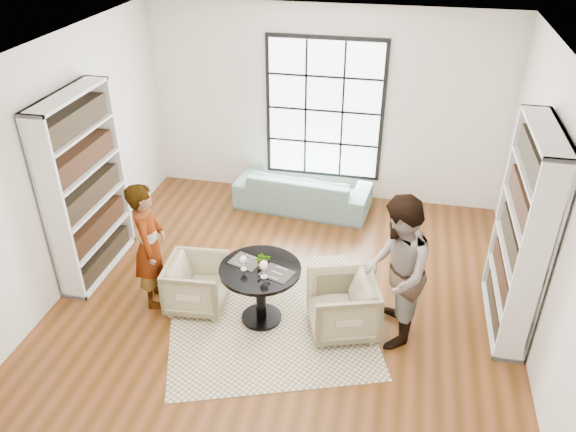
% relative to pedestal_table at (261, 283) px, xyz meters
% --- Properties ---
extents(ground, '(6.00, 6.00, 0.00)m').
position_rel_pedestal_table_xyz_m(ground, '(0.20, 0.26, -0.54)').
color(ground, brown).
extents(room_shell, '(6.00, 6.01, 6.00)m').
position_rel_pedestal_table_xyz_m(room_shell, '(0.20, 0.80, 0.72)').
color(room_shell, silver).
rests_on(room_shell, ground).
extents(rug, '(2.95, 2.95, 0.01)m').
position_rel_pedestal_table_xyz_m(rug, '(0.09, 0.04, -0.53)').
color(rug, beige).
rests_on(rug, ground).
extents(pedestal_table, '(0.92, 0.92, 0.74)m').
position_rel_pedestal_table_xyz_m(pedestal_table, '(0.00, 0.00, 0.00)').
color(pedestal_table, black).
rests_on(pedestal_table, ground).
extents(sofa, '(2.14, 1.01, 0.61)m').
position_rel_pedestal_table_xyz_m(sofa, '(-0.02, 2.71, -0.23)').
color(sofa, gray).
rests_on(sofa, ground).
extents(armchair_left, '(0.75, 0.73, 0.64)m').
position_rel_pedestal_table_xyz_m(armchair_left, '(-0.81, 0.09, -0.22)').
color(armchair_left, '#C0B689').
rests_on(armchair_left, ground).
extents(armchair_right, '(0.93, 0.92, 0.68)m').
position_rel_pedestal_table_xyz_m(armchair_right, '(0.94, 0.02, -0.19)').
color(armchair_right, tan).
rests_on(armchair_right, ground).
extents(person_left, '(0.53, 0.67, 1.60)m').
position_rel_pedestal_table_xyz_m(person_left, '(-1.36, 0.09, 0.26)').
color(person_left, gray).
rests_on(person_left, ground).
extents(person_right, '(0.72, 0.90, 1.78)m').
position_rel_pedestal_table_xyz_m(person_right, '(1.49, 0.02, 0.35)').
color(person_right, gray).
rests_on(person_right, ground).
extents(placemat_left, '(0.41, 0.36, 0.01)m').
position_rel_pedestal_table_xyz_m(placemat_left, '(-0.19, 0.08, 0.21)').
color(placemat_left, black).
rests_on(placemat_left, pedestal_table).
extents(placemat_right, '(0.41, 0.36, 0.01)m').
position_rel_pedestal_table_xyz_m(placemat_right, '(0.21, -0.06, 0.21)').
color(placemat_right, black).
rests_on(placemat_right, pedestal_table).
extents(cutlery_left, '(0.20, 0.25, 0.01)m').
position_rel_pedestal_table_xyz_m(cutlery_left, '(-0.19, 0.08, 0.21)').
color(cutlery_left, '#B8B8BD').
rests_on(cutlery_left, placemat_left).
extents(cutlery_right, '(0.20, 0.25, 0.01)m').
position_rel_pedestal_table_xyz_m(cutlery_right, '(0.21, -0.06, 0.21)').
color(cutlery_right, '#B8B8BD').
rests_on(cutlery_right, placemat_right).
extents(wine_glass_left, '(0.08, 0.08, 0.18)m').
position_rel_pedestal_table_xyz_m(wine_glass_left, '(-0.17, -0.06, 0.33)').
color(wine_glass_left, silver).
rests_on(wine_glass_left, pedestal_table).
extents(wine_glass_right, '(0.10, 0.10, 0.21)m').
position_rel_pedestal_table_xyz_m(wine_glass_right, '(0.08, -0.15, 0.35)').
color(wine_glass_right, silver).
rests_on(wine_glass_right, pedestal_table).
extents(flower_centerpiece, '(0.22, 0.21, 0.20)m').
position_rel_pedestal_table_xyz_m(flower_centerpiece, '(0.03, 0.01, 0.30)').
color(flower_centerpiece, gray).
rests_on(flower_centerpiece, pedestal_table).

